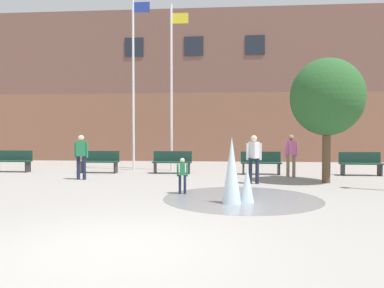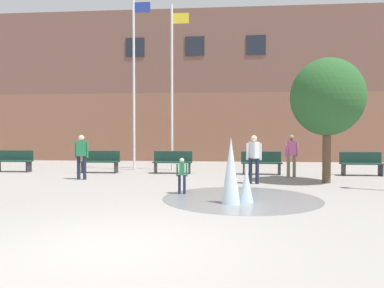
% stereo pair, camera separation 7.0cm
% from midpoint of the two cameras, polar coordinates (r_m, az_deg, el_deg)
% --- Properties ---
extents(ground_plane, '(100.00, 100.00, 0.00)m').
position_cam_midpoint_polar(ground_plane, '(5.81, -12.41, -15.08)').
color(ground_plane, gray).
extents(library_building, '(36.00, 6.05, 8.86)m').
position_cam_midpoint_polar(library_building, '(24.90, 1.04, 8.10)').
color(library_building, brown).
rests_on(library_building, ground).
extents(splash_fountain, '(4.02, 4.02, 1.58)m').
position_cam_midpoint_polar(splash_fountain, '(9.11, 6.98, -5.44)').
color(splash_fountain, gray).
rests_on(splash_fountain, ground).
extents(park_bench_far_left, '(1.60, 0.44, 0.91)m').
position_cam_midpoint_polar(park_bench_far_left, '(17.73, -25.41, -2.30)').
color(park_bench_far_left, '#28282D').
rests_on(park_bench_far_left, ground).
extents(park_bench_left_of_flagpoles, '(1.60, 0.44, 0.91)m').
position_cam_midpoint_polar(park_bench_left_of_flagpoles, '(16.07, -13.70, -2.58)').
color(park_bench_left_of_flagpoles, '#28282D').
rests_on(park_bench_left_of_flagpoles, ground).
extents(park_bench_under_left_flagpole, '(1.60, 0.44, 0.91)m').
position_cam_midpoint_polar(park_bench_under_left_flagpole, '(15.40, -2.83, -2.72)').
color(park_bench_under_left_flagpole, '#28282D').
rests_on(park_bench_under_left_flagpole, ground).
extents(park_bench_center, '(1.60, 0.44, 0.91)m').
position_cam_midpoint_polar(park_bench_center, '(15.28, 10.64, -2.78)').
color(park_bench_center, '#28282D').
rests_on(park_bench_center, ground).
extents(park_bench_far_right, '(1.60, 0.44, 0.91)m').
position_cam_midpoint_polar(park_bench_far_right, '(16.05, 24.52, -2.69)').
color(park_bench_far_right, '#28282D').
rests_on(park_bench_far_right, ground).
extents(teen_by_trashcan, '(0.50, 0.39, 1.59)m').
position_cam_midpoint_polar(teen_by_trashcan, '(12.40, 9.57, -1.72)').
color(teen_by_trashcan, '#1E233D').
rests_on(teen_by_trashcan, ground).
extents(adult_watching, '(0.50, 0.26, 1.59)m').
position_cam_midpoint_polar(adult_watching, '(13.89, -16.34, -1.39)').
color(adult_watching, '#1E233D').
rests_on(adult_watching, ground).
extents(child_running, '(0.31, 0.21, 0.99)m').
position_cam_midpoint_polar(child_running, '(10.24, -1.35, -4.42)').
color(child_running, '#1E233D').
rests_on(child_running, ground).
extents(adult_near_bench, '(0.50, 0.37, 1.59)m').
position_cam_midpoint_polar(adult_near_bench, '(14.57, 15.05, -1.24)').
color(adult_near_bench, '#89755B').
rests_on(adult_near_bench, ground).
extents(flagpole_left, '(0.80, 0.10, 7.84)m').
position_cam_midpoint_polar(flagpole_left, '(17.08, -8.63, 10.10)').
color(flagpole_left, silver).
rests_on(flagpole_left, ground).
extents(flagpole_right, '(0.80, 0.10, 7.32)m').
position_cam_midpoint_polar(flagpole_right, '(16.73, -2.84, 9.37)').
color(flagpole_right, silver).
rests_on(flagpole_right, ground).
extents(street_tree_near_building, '(2.41, 2.41, 4.14)m').
position_cam_midpoint_polar(street_tree_near_building, '(13.26, 20.06, 6.70)').
color(street_tree_near_building, brown).
rests_on(street_tree_near_building, ground).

